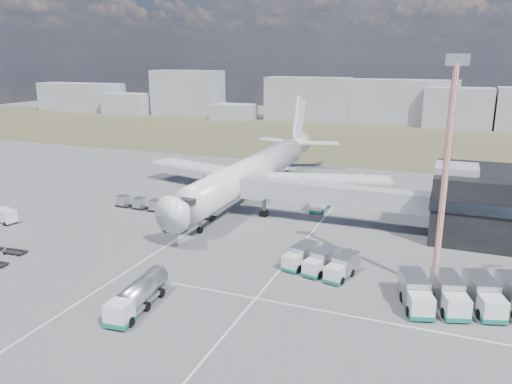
% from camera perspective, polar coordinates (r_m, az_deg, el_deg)
% --- Properties ---
extents(ground, '(420.00, 420.00, 0.00)m').
position_cam_1_polar(ground, '(70.74, -9.81, -6.95)').
color(ground, '#565659').
rests_on(ground, ground).
extents(grass_strip, '(420.00, 90.00, 0.01)m').
position_cam_1_polar(grass_strip, '(171.28, 9.64, 6.09)').
color(grass_strip, brown).
rests_on(grass_strip, ground).
extents(lane_markings, '(47.12, 110.00, 0.01)m').
position_cam_1_polar(lane_markings, '(68.99, -1.48, -7.30)').
color(lane_markings, silver).
rests_on(lane_markings, ground).
extents(jet_bridge, '(30.30, 3.80, 7.05)m').
position_cam_1_polar(jet_bridge, '(81.21, 7.32, -0.17)').
color(jet_bridge, '#939399').
rests_on(jet_bridge, ground).
extents(airliner, '(51.59, 64.53, 17.62)m').
position_cam_1_polar(airliner, '(96.96, -0.02, 2.61)').
color(airliner, silver).
rests_on(airliner, ground).
extents(skyline, '(303.96, 22.56, 20.51)m').
position_cam_1_polar(skyline, '(209.43, 15.21, 9.75)').
color(skyline, '#90939E').
rests_on(skyline, ground).
extents(fuel_tanker, '(3.32, 10.00, 3.17)m').
position_cam_1_polar(fuel_tanker, '(56.18, -13.37, -11.44)').
color(fuel_tanker, silver).
rests_on(fuel_tanker, ground).
extents(pushback_tug, '(3.33, 2.11, 1.43)m').
position_cam_1_polar(pushback_tug, '(78.84, -9.32, -4.03)').
color(pushback_tug, silver).
rests_on(pushback_tug, ground).
extents(utility_van, '(4.74, 3.02, 2.33)m').
position_cam_1_polar(utility_van, '(91.73, -26.75, -2.45)').
color(utility_van, silver).
rests_on(utility_van, ground).
extents(catering_truck, '(2.45, 5.82, 2.66)m').
position_cam_1_polar(catering_truck, '(89.24, 7.30, -1.23)').
color(catering_truck, silver).
rests_on(catering_truck, ground).
extents(service_trucks_near, '(9.33, 7.88, 2.46)m').
position_cam_1_polar(service_trucks_near, '(64.36, 7.40, -7.85)').
color(service_trucks_near, silver).
rests_on(service_trucks_near, ground).
extents(service_trucks_far, '(14.88, 10.91, 2.96)m').
position_cam_1_polar(service_trucks_far, '(59.39, 22.93, -10.75)').
color(service_trucks_far, silver).
rests_on(service_trucks_far, ground).
extents(uld_row, '(20.29, 2.66, 1.84)m').
position_cam_1_polar(uld_row, '(88.72, -10.54, -1.64)').
color(uld_row, black).
rests_on(uld_row, ground).
extents(floodlight_mast, '(2.55, 2.06, 26.71)m').
position_cam_1_polar(floodlight_mast, '(58.87, 20.78, 1.43)').
color(floodlight_mast, '#B52E1D').
rests_on(floodlight_mast, ground).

